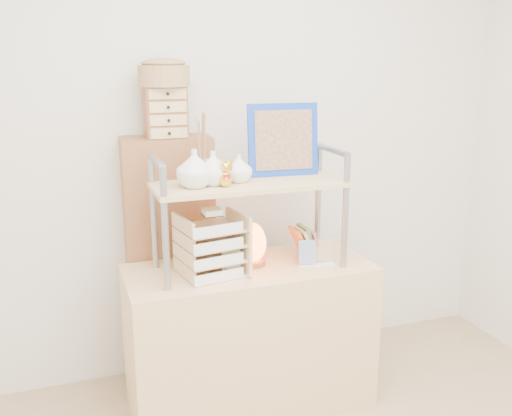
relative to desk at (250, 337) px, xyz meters
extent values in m
cube|color=silver|center=(0.00, 0.50, 0.93)|extent=(3.40, 0.02, 2.60)
cube|color=tan|center=(0.00, 0.00, 0.00)|extent=(1.20, 0.50, 0.75)
cube|color=brown|center=(-0.32, 0.37, 0.30)|extent=(0.46, 0.26, 1.35)
cylinder|color=gray|center=(-0.43, -0.15, 0.65)|extent=(0.03, 0.03, 0.55)
cylinder|color=gray|center=(-0.43, 0.15, 0.65)|extent=(0.03, 0.03, 0.55)
cylinder|color=gray|center=(-0.43, 0.00, 0.93)|extent=(0.03, 0.30, 0.03)
cylinder|color=gray|center=(0.43, -0.15, 0.65)|extent=(0.03, 0.03, 0.55)
cylinder|color=gray|center=(0.43, 0.15, 0.65)|extent=(0.03, 0.03, 0.55)
cylinder|color=gray|center=(0.43, 0.00, 0.93)|extent=(0.03, 0.30, 0.03)
cube|color=tan|center=(0.00, 0.00, 0.79)|extent=(0.90, 0.34, 0.02)
imported|color=white|center=(-0.26, -0.02, 0.88)|extent=(0.16, 0.16, 0.17)
imported|color=white|center=(-0.17, 0.00, 0.88)|extent=(0.15, 0.15, 0.16)
imported|color=white|center=(-0.04, 0.02, 0.86)|extent=(0.13, 0.13, 0.13)
cylinder|color=#275BAB|center=(-0.19, 0.12, 0.85)|extent=(0.07, 0.07, 0.10)
cube|color=#1238AD|center=(0.21, 0.10, 0.97)|extent=(0.35, 0.08, 0.35)
cube|color=brown|center=(0.21, 0.09, 0.97)|extent=(0.29, 0.06, 0.29)
cube|color=#BB516C|center=(0.34, 0.00, 0.46)|extent=(0.07, 0.12, 0.17)
cube|color=#689048|center=(0.32, 0.02, 0.46)|extent=(0.08, 0.12, 0.16)
cube|color=tan|center=(0.30, 0.00, 0.46)|extent=(0.08, 0.13, 0.16)
cube|color=#CC7030|center=(0.27, 0.02, 0.46)|extent=(0.09, 0.14, 0.16)
cube|color=#D4B77F|center=(-0.20, -0.03, 0.38)|extent=(0.30, 0.29, 0.01)
cube|color=white|center=(-0.20, -0.15, 0.41)|extent=(0.24, 0.05, 0.05)
cube|color=#D4B77F|center=(-0.20, -0.03, 0.45)|extent=(0.30, 0.29, 0.01)
cube|color=white|center=(-0.20, -0.15, 0.48)|extent=(0.24, 0.05, 0.05)
cube|color=#D4B77F|center=(-0.20, -0.03, 0.53)|extent=(0.30, 0.29, 0.01)
cube|color=white|center=(-0.20, -0.15, 0.55)|extent=(0.24, 0.05, 0.05)
cube|color=#D4B77F|center=(-0.20, -0.03, 0.60)|extent=(0.30, 0.29, 0.01)
cube|color=white|center=(-0.20, -0.15, 0.62)|extent=(0.24, 0.05, 0.05)
cube|color=beige|center=(-0.20, -0.05, 0.68)|extent=(0.08, 0.08, 0.03)
cylinder|color=brown|center=(0.02, 0.02, 0.39)|extent=(0.12, 0.12, 0.03)
ellipsoid|color=#FB5C1E|center=(0.02, 0.02, 0.49)|extent=(0.14, 0.13, 0.19)
cube|color=tan|center=(-0.12, -0.08, 0.44)|extent=(0.09, 0.04, 0.13)
cylinder|color=white|center=(-0.12, -0.10, 0.44)|extent=(0.06, 0.01, 0.06)
cube|color=white|center=(0.32, -0.08, 0.38)|extent=(0.18, 0.09, 0.01)
cube|color=#1F4192|center=(0.27, -0.08, 0.44)|extent=(0.09, 0.04, 0.12)
cube|color=tan|center=(0.37, -0.07, 0.44)|extent=(0.09, 0.04, 0.11)
cube|color=brown|center=(-0.32, 0.35, 1.10)|extent=(0.20, 0.15, 0.25)
cube|color=tan|center=(-0.32, 0.27, 1.01)|extent=(0.18, 0.01, 0.05)
cube|color=tan|center=(-0.32, 0.27, 1.07)|extent=(0.18, 0.01, 0.05)
cube|color=tan|center=(-0.32, 0.27, 1.13)|extent=(0.18, 0.01, 0.05)
cube|color=tan|center=(-0.32, 0.27, 1.19)|extent=(0.18, 0.01, 0.05)
cylinder|color=brown|center=(-0.32, 0.35, 1.28)|extent=(0.25, 0.25, 0.10)
camera|label=1|loc=(-0.83, -2.47, 1.37)|focal=40.00mm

